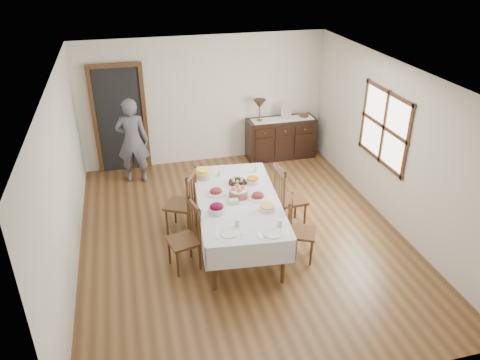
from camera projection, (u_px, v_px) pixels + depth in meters
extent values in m
plane|color=brown|center=(242.00, 235.00, 7.50)|extent=(6.00, 6.00, 0.00)
cube|color=white|center=(242.00, 75.00, 6.30)|extent=(5.00, 6.00, 0.02)
cube|color=silver|center=(205.00, 101.00, 9.47)|extent=(5.00, 0.02, 2.60)
cube|color=silver|center=(323.00, 296.00, 4.32)|extent=(5.00, 0.02, 2.60)
cube|color=silver|center=(64.00, 182.00, 6.35)|extent=(0.02, 6.00, 2.60)
cube|color=silver|center=(393.00, 145.00, 7.45)|extent=(0.02, 6.00, 2.60)
cube|color=white|center=(385.00, 127.00, 7.61)|extent=(0.02, 1.30, 1.10)
cube|color=#4C2F19|center=(384.00, 127.00, 7.61)|extent=(0.03, 1.46, 1.26)
cube|color=black|center=(120.00, 120.00, 9.18)|extent=(0.90, 0.06, 2.10)
cube|color=#4C2F19|center=(120.00, 121.00, 9.16)|extent=(1.04, 0.08, 2.18)
cube|color=silver|center=(238.00, 200.00, 6.93)|extent=(1.38, 2.41, 0.04)
cylinder|color=#4C2F19|center=(214.00, 267.00, 6.18)|extent=(0.06, 0.06, 0.75)
cylinder|color=#4C2F19|center=(283.00, 260.00, 6.31)|extent=(0.06, 0.06, 0.75)
cylinder|color=#4C2F19|center=(202.00, 194.00, 7.93)|extent=(0.06, 0.06, 0.75)
cylinder|color=#4C2F19|center=(257.00, 190.00, 8.06)|extent=(0.06, 0.06, 0.75)
cube|color=silver|center=(199.00, 212.00, 6.92)|extent=(0.25, 2.34, 0.36)
cube|color=silver|center=(276.00, 206.00, 7.08)|extent=(0.25, 2.34, 0.36)
cube|color=silver|center=(251.00, 255.00, 5.98)|extent=(1.19, 0.14, 0.36)
cube|color=silver|center=(228.00, 174.00, 8.02)|extent=(1.19, 0.14, 0.36)
cube|color=#4C2F19|center=(184.00, 241.00, 6.58)|extent=(0.50, 0.50, 0.04)
cylinder|color=#4C2F19|center=(169.00, 252.00, 6.75)|extent=(0.04, 0.04, 0.42)
cylinder|color=#4C2F19|center=(178.00, 264.00, 6.49)|extent=(0.04, 0.04, 0.42)
cylinder|color=#4C2F19|center=(191.00, 245.00, 6.89)|extent=(0.04, 0.04, 0.42)
cylinder|color=#4C2F19|center=(200.00, 257.00, 6.63)|extent=(0.04, 0.04, 0.42)
cylinder|color=#4C2F19|center=(190.00, 215.00, 6.67)|extent=(0.04, 0.04, 0.55)
cylinder|color=#4C2F19|center=(200.00, 227.00, 6.40)|extent=(0.04, 0.04, 0.55)
cube|color=#4C2F19|center=(194.00, 206.00, 6.43)|extent=(0.13, 0.39, 0.08)
cylinder|color=#4C2F19|center=(193.00, 219.00, 6.61)|extent=(0.02, 0.02, 0.45)
cylinder|color=#4C2F19|center=(195.00, 222.00, 6.54)|extent=(0.02, 0.02, 0.45)
cylinder|color=#4C2F19|center=(198.00, 225.00, 6.47)|extent=(0.02, 0.02, 0.45)
cube|color=#4C2F19|center=(181.00, 205.00, 7.41)|extent=(0.60, 0.60, 0.04)
cylinder|color=#4C2F19|center=(175.00, 211.00, 7.72)|extent=(0.04, 0.04, 0.46)
cylinder|color=#4C2F19|center=(167.00, 222.00, 7.41)|extent=(0.04, 0.04, 0.46)
cylinder|color=#4C2F19|center=(196.00, 214.00, 7.64)|extent=(0.04, 0.04, 0.46)
cylinder|color=#4C2F19|center=(188.00, 225.00, 7.33)|extent=(0.04, 0.04, 0.46)
cylinder|color=#4C2F19|center=(196.00, 184.00, 7.40)|extent=(0.04, 0.04, 0.59)
cylinder|color=#4C2F19|center=(188.00, 196.00, 7.07)|extent=(0.04, 0.04, 0.59)
cube|color=#4C2F19|center=(191.00, 175.00, 7.11)|extent=(0.24, 0.39, 0.08)
cylinder|color=#4C2F19|center=(194.00, 188.00, 7.32)|extent=(0.02, 0.02, 0.49)
cylinder|color=#4C2F19|center=(192.00, 191.00, 7.24)|extent=(0.02, 0.02, 0.49)
cylinder|color=#4C2F19|center=(190.00, 194.00, 7.16)|extent=(0.02, 0.02, 0.49)
cube|color=#4C2F19|center=(302.00, 232.00, 6.80)|extent=(0.54, 0.54, 0.04)
cylinder|color=#4C2F19|center=(311.00, 253.00, 6.73)|extent=(0.03, 0.03, 0.41)
cylinder|color=#4C2F19|center=(313.00, 240.00, 7.01)|extent=(0.03, 0.03, 0.41)
cylinder|color=#4C2F19|center=(288.00, 250.00, 6.79)|extent=(0.03, 0.03, 0.41)
cylinder|color=#4C2F19|center=(291.00, 238.00, 7.08)|extent=(0.03, 0.03, 0.41)
cylinder|color=#4C2F19|center=(289.00, 222.00, 6.56)|extent=(0.04, 0.04, 0.54)
cylinder|color=#4C2F19|center=(291.00, 209.00, 6.86)|extent=(0.04, 0.04, 0.54)
cube|color=#4C2F19|center=(291.00, 201.00, 6.60)|extent=(0.21, 0.36, 0.08)
cylinder|color=#4C2F19|center=(289.00, 219.00, 6.64)|extent=(0.02, 0.02, 0.44)
cylinder|color=#4C2F19|center=(290.00, 216.00, 6.72)|extent=(0.02, 0.02, 0.44)
cylinder|color=#4C2F19|center=(291.00, 213.00, 6.79)|extent=(0.02, 0.02, 0.44)
cube|color=#4C2F19|center=(290.00, 200.00, 7.54)|extent=(0.48, 0.48, 0.04)
cylinder|color=#4C2F19|center=(305.00, 217.00, 7.55)|extent=(0.04, 0.04, 0.47)
cylinder|color=#4C2F19|center=(296.00, 206.00, 7.86)|extent=(0.04, 0.04, 0.47)
cylinder|color=#4C2F19|center=(284.00, 221.00, 7.45)|extent=(0.04, 0.04, 0.47)
cylinder|color=#4C2F19|center=(275.00, 209.00, 7.76)|extent=(0.04, 0.04, 0.47)
cylinder|color=#4C2F19|center=(284.00, 190.00, 7.18)|extent=(0.04, 0.04, 0.61)
cylinder|color=#4C2F19|center=(275.00, 179.00, 7.51)|extent=(0.04, 0.04, 0.61)
cube|color=#4C2F19|center=(280.00, 170.00, 7.22)|extent=(0.07, 0.44, 0.09)
cylinder|color=#4C2F19|center=(282.00, 189.00, 7.27)|extent=(0.02, 0.02, 0.50)
cylinder|color=#4C2F19|center=(279.00, 186.00, 7.35)|extent=(0.02, 0.02, 0.50)
cylinder|color=#4C2F19|center=(277.00, 183.00, 7.44)|extent=(0.02, 0.02, 0.50)
cube|color=black|center=(281.00, 138.00, 9.98)|extent=(1.45, 0.48, 0.87)
cube|color=black|center=(265.00, 133.00, 9.55)|extent=(0.41, 0.02, 0.17)
sphere|color=brown|center=(265.00, 133.00, 9.53)|extent=(0.03, 0.03, 0.03)
cube|color=black|center=(285.00, 131.00, 9.64)|extent=(0.41, 0.02, 0.17)
sphere|color=brown|center=(285.00, 131.00, 9.62)|extent=(0.03, 0.03, 0.03)
cube|color=black|center=(305.00, 129.00, 9.74)|extent=(0.41, 0.02, 0.17)
sphere|color=brown|center=(305.00, 129.00, 9.72)|extent=(0.03, 0.03, 0.03)
imported|color=#555560|center=(132.00, 138.00, 8.78)|extent=(0.61, 0.45, 1.78)
cylinder|color=brown|center=(238.00, 194.00, 6.95)|extent=(0.28, 0.28, 0.11)
cylinder|color=white|center=(238.00, 190.00, 6.92)|extent=(0.25, 0.25, 0.02)
sphere|color=#C3714A|center=(243.00, 188.00, 6.92)|extent=(0.08, 0.08, 0.08)
sphere|color=#C3714A|center=(237.00, 186.00, 6.96)|extent=(0.08, 0.08, 0.08)
sphere|color=#C3714A|center=(234.00, 189.00, 6.89)|extent=(0.08, 0.08, 0.08)
sphere|color=#C3714A|center=(239.00, 190.00, 6.84)|extent=(0.08, 0.08, 0.08)
cylinder|color=black|center=(237.00, 182.00, 7.34)|extent=(0.28, 0.28, 0.04)
ellipsoid|color=pink|center=(242.00, 179.00, 7.34)|extent=(0.05, 0.05, 0.06)
ellipsoid|color=#6FC4DF|center=(239.00, 177.00, 7.38)|extent=(0.05, 0.05, 0.06)
ellipsoid|color=#87E26E|center=(235.00, 178.00, 7.38)|extent=(0.05, 0.05, 0.06)
ellipsoid|color=#F79D5E|center=(233.00, 179.00, 7.33)|extent=(0.05, 0.05, 0.06)
ellipsoid|color=#D98CE6|center=(234.00, 181.00, 7.28)|extent=(0.05, 0.05, 0.06)
ellipsoid|color=#DBD661|center=(237.00, 182.00, 7.25)|extent=(0.05, 0.05, 0.06)
ellipsoid|color=pink|center=(241.00, 181.00, 7.28)|extent=(0.05, 0.05, 0.06)
cylinder|color=silver|center=(216.00, 193.00, 7.06)|extent=(0.32, 0.32, 0.02)
ellipsoid|color=maroon|center=(216.00, 191.00, 7.05)|extent=(0.19, 0.16, 0.11)
cylinder|color=silver|center=(258.00, 197.00, 6.94)|extent=(0.32, 0.32, 0.01)
ellipsoid|color=maroon|center=(258.00, 196.00, 6.93)|extent=(0.19, 0.16, 0.11)
cylinder|color=silver|center=(217.00, 210.00, 6.55)|extent=(0.24, 0.24, 0.08)
ellipsoid|color=#570423|center=(217.00, 207.00, 6.52)|extent=(0.20, 0.17, 0.11)
cylinder|color=silver|center=(253.00, 181.00, 7.35)|extent=(0.22, 0.22, 0.06)
cylinder|color=orange|center=(253.00, 179.00, 7.33)|extent=(0.18, 0.18, 0.03)
cylinder|color=tan|center=(204.00, 175.00, 7.49)|extent=(0.25, 0.25, 0.11)
cylinder|color=yellow|center=(204.00, 171.00, 7.46)|extent=(0.20, 0.20, 0.04)
cylinder|color=silver|center=(267.00, 208.00, 6.63)|extent=(0.24, 0.24, 0.05)
cylinder|color=#E4A74D|center=(267.00, 206.00, 6.61)|extent=(0.20, 0.20, 0.02)
cube|color=silver|center=(233.00, 202.00, 6.78)|extent=(0.15, 0.10, 0.07)
cylinder|color=silver|center=(229.00, 233.00, 6.11)|extent=(0.25, 0.25, 0.01)
cube|color=white|center=(216.00, 235.00, 6.07)|extent=(0.09, 0.13, 0.01)
cube|color=silver|center=(216.00, 235.00, 6.07)|extent=(0.03, 0.16, 0.01)
cube|color=silver|center=(241.00, 231.00, 6.14)|extent=(0.03, 0.18, 0.01)
cube|color=silver|center=(244.00, 231.00, 6.15)|extent=(0.03, 0.14, 0.01)
cylinder|color=silver|center=(237.00, 223.00, 6.25)|extent=(0.07, 0.07, 0.10)
cylinder|color=silver|center=(273.00, 233.00, 6.10)|extent=(0.25, 0.25, 0.01)
cube|color=white|center=(260.00, 235.00, 6.06)|extent=(0.09, 0.13, 0.01)
cube|color=silver|center=(260.00, 235.00, 6.06)|extent=(0.03, 0.16, 0.01)
cube|color=silver|center=(284.00, 232.00, 6.14)|extent=(0.03, 0.18, 0.01)
cube|color=silver|center=(287.00, 231.00, 6.15)|extent=(0.03, 0.14, 0.01)
cylinder|color=silver|center=(280.00, 223.00, 6.24)|extent=(0.07, 0.07, 0.10)
cylinder|color=silver|center=(220.00, 173.00, 7.56)|extent=(0.07, 0.07, 0.09)
cylinder|color=silver|center=(256.00, 169.00, 7.69)|extent=(0.07, 0.07, 0.10)
cube|color=white|center=(283.00, 119.00, 9.75)|extent=(1.30, 0.35, 0.01)
cylinder|color=brown|center=(259.00, 120.00, 9.65)|extent=(0.12, 0.12, 0.03)
cylinder|color=brown|center=(259.00, 114.00, 9.59)|extent=(0.02, 0.02, 0.25)
cone|color=#3D281B|center=(260.00, 104.00, 9.49)|extent=(0.26, 0.26, 0.18)
cube|color=tan|center=(286.00, 113.00, 9.71)|extent=(0.22, 0.08, 0.28)
cylinder|color=#4C2F19|center=(304.00, 116.00, 9.88)|extent=(0.20, 0.20, 0.06)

